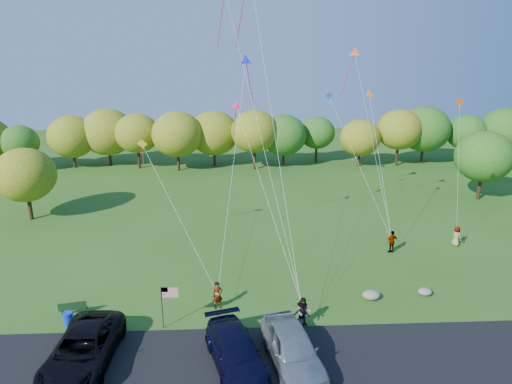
% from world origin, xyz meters
% --- Properties ---
extents(ground, '(140.00, 140.00, 0.00)m').
position_xyz_m(ground, '(0.00, 0.00, 0.00)').
color(ground, '#2B5317').
rests_on(ground, ground).
extents(asphalt_lane, '(44.00, 6.00, 0.06)m').
position_xyz_m(asphalt_lane, '(0.00, -4.00, 0.03)').
color(asphalt_lane, black).
rests_on(asphalt_lane, ground).
extents(treeline, '(75.39, 27.70, 8.32)m').
position_xyz_m(treeline, '(1.97, 35.90, 4.71)').
color(treeline, '#362113').
rests_on(treeline, ground).
extents(minivan_dark, '(3.21, 6.55, 1.79)m').
position_xyz_m(minivan_dark, '(-10.30, -3.83, 0.96)').
color(minivan_dark, black).
rests_on(minivan_dark, asphalt_lane).
extents(minivan_navy, '(3.78, 6.13, 1.66)m').
position_xyz_m(minivan_navy, '(-2.52, -4.28, 0.89)').
color(minivan_navy, black).
rests_on(minivan_navy, asphalt_lane).
extents(minivan_silver, '(3.35, 6.09, 1.96)m').
position_xyz_m(minivan_silver, '(0.39, -4.37, 1.04)').
color(minivan_silver, '#9BA2A5').
rests_on(minivan_silver, asphalt_lane).
extents(flyer_a, '(0.76, 0.62, 1.81)m').
position_xyz_m(flyer_a, '(-3.61, 1.30, 0.91)').
color(flyer_a, '#4C4C59').
rests_on(flyer_a, ground).
extents(flyer_b, '(0.98, 0.83, 1.78)m').
position_xyz_m(flyer_b, '(1.48, -0.80, 0.89)').
color(flyer_b, '#4C4C59').
rests_on(flyer_b, ground).
extents(flyer_c, '(1.14, 0.83, 1.59)m').
position_xyz_m(flyer_c, '(1.38, -0.80, 0.80)').
color(flyer_c, '#4C4C59').
rests_on(flyer_c, ground).
extents(flyer_d, '(1.17, 0.75, 1.84)m').
position_xyz_m(flyer_d, '(10.02, 8.95, 0.92)').
color(flyer_d, '#4C4C59').
rests_on(flyer_d, ground).
extents(flyer_e, '(0.85, 0.98, 1.69)m').
position_xyz_m(flyer_e, '(15.78, 9.97, 0.84)').
color(flyer_e, '#4C4C59').
rests_on(flyer_e, ground).
extents(park_bench, '(1.64, 0.57, 0.91)m').
position_xyz_m(park_bench, '(-12.42, 0.93, 0.49)').
color(park_bench, '#143513').
rests_on(park_bench, ground).
extents(trash_barrel, '(0.57, 0.57, 0.86)m').
position_xyz_m(trash_barrel, '(-12.33, -0.18, 0.43)').
color(trash_barrel, '#0D2BCC').
rests_on(trash_barrel, ground).
extents(flag_assembly, '(0.99, 0.64, 2.69)m').
position_xyz_m(flag_assembly, '(-6.42, -0.70, 2.03)').
color(flag_assembly, black).
rests_on(flag_assembly, ground).
extents(boulder_near, '(1.16, 0.91, 0.58)m').
position_xyz_m(boulder_near, '(6.34, 1.93, 0.29)').
color(boulder_near, '#9D9689').
rests_on(boulder_near, ground).
extents(boulder_far, '(0.91, 0.76, 0.47)m').
position_xyz_m(boulder_far, '(10.06, 2.28, 0.24)').
color(boulder_far, gray).
rests_on(boulder_far, ground).
extents(kites_aloft, '(24.94, 8.46, 13.32)m').
position_xyz_m(kites_aloft, '(0.62, 12.43, 16.71)').
color(kites_aloft, '#F01A41').
rests_on(kites_aloft, ground).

